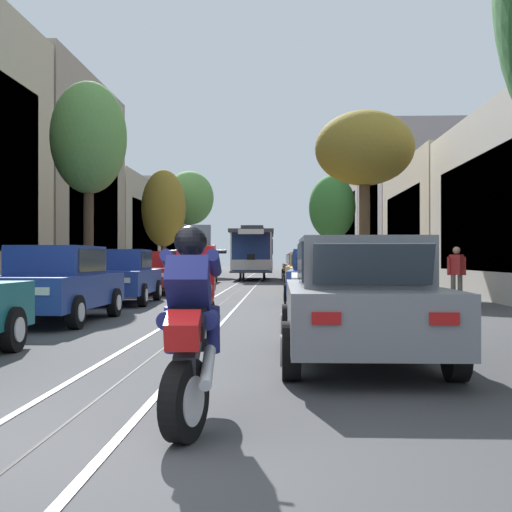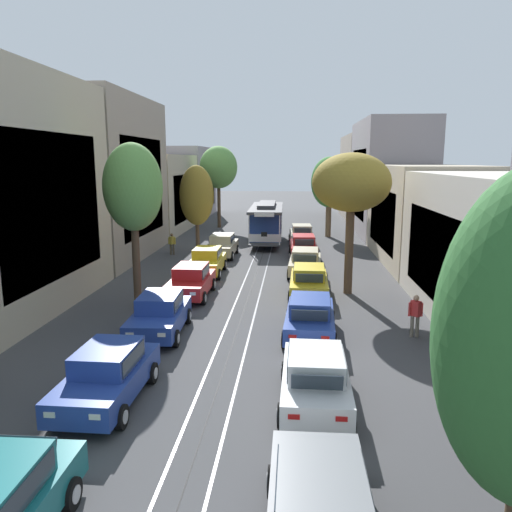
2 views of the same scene
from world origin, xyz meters
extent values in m
plane|color=#424244|center=(0.00, 25.88, 0.00)|extent=(161.76, 161.76, 0.00)
cube|color=gray|center=(-0.53, 30.35, 0.01)|extent=(0.08, 72.71, 0.01)
cube|color=gray|center=(0.53, 30.35, 0.01)|extent=(0.08, 72.71, 0.01)
cube|color=black|center=(0.00, 30.35, 0.00)|extent=(0.03, 72.71, 0.01)
cube|color=#BCAD93|center=(-10.30, 17.41, 5.26)|extent=(4.51, 12.64, 10.51)
cube|color=#2D3842|center=(-8.06, 17.41, 4.73)|extent=(0.04, 9.06, 6.31)
cube|color=gray|center=(-10.38, 30.35, 5.46)|extent=(4.68, 12.64, 10.93)
cube|color=#2D3842|center=(-8.06, 30.35, 4.92)|extent=(0.04, 9.06, 6.56)
cube|color=#BCAD93|center=(-10.80, 43.29, 3.60)|extent=(5.52, 12.64, 7.19)
cube|color=#2D3842|center=(-8.06, 43.29, 3.24)|extent=(0.04, 9.06, 4.32)
cube|color=gray|center=(-10.58, 56.23, 4.10)|extent=(5.07, 12.64, 8.20)
cube|color=#2D3842|center=(-8.06, 56.23, 3.69)|extent=(0.04, 9.06, 4.92)
cube|color=beige|center=(10.63, 17.41, 3.07)|extent=(5.18, 12.64, 6.14)
cube|color=#2D3842|center=(8.06, 17.41, 2.76)|extent=(0.04, 9.06, 3.69)
cube|color=#BCAD93|center=(10.95, 30.35, 3.19)|extent=(5.81, 12.64, 6.38)
cube|color=#2D3842|center=(8.06, 30.35, 2.87)|extent=(0.04, 9.06, 3.83)
cube|color=gray|center=(10.88, 43.29, 5.10)|extent=(5.69, 12.64, 10.20)
cube|color=#2D3842|center=(8.06, 43.29, 4.59)|extent=(0.04, 9.06, 6.12)
cube|color=gray|center=(10.98, 56.23, 4.75)|extent=(5.88, 12.64, 9.50)
cube|color=#2D3842|center=(8.06, 56.23, 4.27)|extent=(0.04, 9.06, 5.70)
cube|color=#2D3842|center=(-2.94, 4.89, 1.26)|extent=(1.30, 0.21, 0.45)
cube|color=#2D3842|center=(-2.18, 3.71, 1.28)|extent=(0.04, 1.81, 0.47)
cube|color=#B21414|center=(-2.38, 5.72, 0.75)|extent=(0.28, 0.04, 0.12)
cube|color=#B21414|center=(-3.50, 5.71, 0.75)|extent=(0.28, 0.04, 0.12)
cylinder|color=black|center=(-2.06, 4.89, 0.32)|extent=(0.20, 0.64, 0.64)
cylinder|color=silver|center=(-1.95, 4.90, 0.32)|extent=(0.02, 0.35, 0.35)
cube|color=#233D93|center=(-2.95, 9.23, 0.65)|extent=(1.87, 4.33, 0.66)
cube|color=#233D93|center=(-2.95, 9.38, 1.28)|extent=(1.51, 2.09, 0.60)
cube|color=#2D3842|center=(-2.96, 8.54, 1.26)|extent=(1.34, 0.24, 0.47)
cube|color=#2D3842|center=(-2.93, 10.56, 1.26)|extent=(1.30, 0.22, 0.45)
cube|color=#2D3842|center=(-2.20, 9.36, 1.28)|extent=(0.06, 1.81, 0.47)
cube|color=#2D3842|center=(-3.70, 9.39, 1.28)|extent=(0.06, 1.81, 0.47)
cube|color=white|center=(-2.43, 7.06, 0.75)|extent=(0.28, 0.04, 0.14)
cube|color=#B21414|center=(-2.36, 11.38, 0.75)|extent=(0.28, 0.04, 0.12)
cube|color=white|center=(-3.54, 7.08, 0.75)|extent=(0.28, 0.04, 0.14)
cube|color=#B21414|center=(-3.47, 11.40, 0.75)|extent=(0.28, 0.04, 0.12)
cylinder|color=black|center=(-2.09, 7.88, 0.32)|extent=(0.21, 0.64, 0.64)
cylinder|color=silver|center=(-1.98, 7.88, 0.32)|extent=(0.03, 0.35, 0.35)
cylinder|color=black|center=(-3.85, 7.91, 0.32)|extent=(0.21, 0.64, 0.64)
cylinder|color=silver|center=(-3.96, 7.91, 0.32)|extent=(0.03, 0.35, 0.35)
cylinder|color=black|center=(-2.05, 10.54, 0.32)|extent=(0.21, 0.64, 0.64)
cylinder|color=silver|center=(-1.94, 10.54, 0.32)|extent=(0.03, 0.35, 0.35)
cylinder|color=black|center=(-3.81, 10.57, 0.32)|extent=(0.21, 0.64, 0.64)
cylinder|color=silver|center=(-3.92, 10.58, 0.32)|extent=(0.03, 0.35, 0.35)
cube|color=#233D93|center=(-2.97, 14.85, 0.65)|extent=(1.97, 4.37, 0.66)
cube|color=#233D93|center=(-2.98, 15.00, 1.28)|extent=(1.56, 2.12, 0.60)
cube|color=#2D3842|center=(-2.94, 14.16, 1.26)|extent=(1.34, 0.27, 0.47)
cube|color=#2D3842|center=(-3.02, 16.18, 1.26)|extent=(1.30, 0.25, 0.45)
cube|color=#2D3842|center=(-2.23, 15.03, 1.28)|extent=(0.10, 1.81, 0.47)
cube|color=#2D3842|center=(-3.72, 14.97, 1.28)|extent=(0.10, 1.81, 0.47)
cube|color=white|center=(-2.32, 12.72, 0.75)|extent=(0.28, 0.05, 0.14)
cube|color=#B21414|center=(-2.50, 17.03, 0.75)|extent=(0.28, 0.05, 0.12)
cube|color=white|center=(-3.44, 12.67, 0.75)|extent=(0.28, 0.05, 0.14)
cube|color=#B21414|center=(-3.61, 16.99, 0.75)|extent=(0.28, 0.05, 0.12)
cylinder|color=black|center=(-2.04, 13.55, 0.32)|extent=(0.23, 0.65, 0.64)
cylinder|color=silver|center=(-1.93, 13.56, 0.32)|extent=(0.03, 0.35, 0.35)
cylinder|color=black|center=(-3.79, 13.48, 0.32)|extent=(0.23, 0.65, 0.64)
cylinder|color=silver|center=(-3.90, 13.48, 0.32)|extent=(0.03, 0.35, 0.35)
cylinder|color=black|center=(-2.14, 16.22, 0.32)|extent=(0.23, 0.65, 0.64)
cylinder|color=silver|center=(-2.03, 16.22, 0.32)|extent=(0.03, 0.35, 0.35)
cylinder|color=black|center=(-3.90, 16.15, 0.32)|extent=(0.23, 0.65, 0.64)
cylinder|color=silver|center=(-4.01, 16.14, 0.32)|extent=(0.03, 0.35, 0.35)
cube|color=red|center=(-2.86, 20.33, 0.65)|extent=(1.83, 4.31, 0.66)
cube|color=red|center=(-2.86, 20.48, 1.28)|extent=(1.49, 2.08, 0.60)
cube|color=#2D3842|center=(-2.87, 19.65, 1.26)|extent=(1.33, 0.23, 0.47)
cube|color=#2D3842|center=(-2.85, 21.67, 1.26)|extent=(1.30, 0.21, 0.45)
cube|color=#2D3842|center=(-2.11, 20.48, 1.28)|extent=(0.04, 1.81, 0.47)
cube|color=#2D3842|center=(-3.61, 20.49, 1.28)|extent=(0.04, 1.81, 0.47)
cube|color=white|center=(-2.32, 18.17, 0.75)|extent=(0.28, 0.04, 0.14)
cube|color=#B21414|center=(-2.29, 22.49, 0.75)|extent=(0.28, 0.04, 0.12)
cube|color=white|center=(-3.44, 18.18, 0.75)|extent=(0.28, 0.04, 0.14)
cube|color=#B21414|center=(-3.40, 22.50, 0.75)|extent=(0.28, 0.04, 0.12)
cylinder|color=black|center=(-1.99, 18.99, 0.32)|extent=(0.21, 0.64, 0.64)
cylinder|color=silver|center=(-1.88, 18.99, 0.32)|extent=(0.02, 0.35, 0.35)
cylinder|color=black|center=(-3.75, 19.01, 0.32)|extent=(0.21, 0.64, 0.64)
cylinder|color=silver|center=(-3.86, 19.01, 0.32)|extent=(0.02, 0.35, 0.35)
cylinder|color=black|center=(-1.97, 21.66, 0.32)|extent=(0.21, 0.64, 0.64)
cylinder|color=silver|center=(-1.86, 21.66, 0.32)|extent=(0.02, 0.35, 0.35)
cylinder|color=black|center=(-3.73, 21.67, 0.32)|extent=(0.21, 0.64, 0.64)
cylinder|color=silver|center=(-3.84, 21.67, 0.32)|extent=(0.02, 0.35, 0.35)
cube|color=gold|center=(-2.92, 25.32, 0.65)|extent=(1.84, 4.32, 0.66)
cube|color=gold|center=(-2.92, 25.47, 1.28)|extent=(1.50, 2.08, 0.60)
cube|color=#2D3842|center=(-2.91, 24.63, 1.26)|extent=(1.33, 0.23, 0.47)
cube|color=#2D3842|center=(-2.93, 26.65, 1.26)|extent=(1.30, 0.21, 0.45)
cube|color=#2D3842|center=(-2.17, 25.48, 1.28)|extent=(0.05, 1.81, 0.47)
cube|color=#2D3842|center=(-3.67, 25.46, 1.28)|extent=(0.05, 1.81, 0.47)
cube|color=white|center=(-2.34, 23.16, 0.75)|extent=(0.28, 0.04, 0.14)
cube|color=#B21414|center=(-2.38, 27.48, 0.75)|extent=(0.28, 0.04, 0.12)
cube|color=white|center=(-3.46, 23.15, 0.75)|extent=(0.28, 0.04, 0.14)
cube|color=#B21414|center=(-3.50, 27.47, 0.75)|extent=(0.28, 0.04, 0.12)
cylinder|color=black|center=(-2.03, 23.99, 0.32)|extent=(0.21, 0.64, 0.64)
cylinder|color=silver|center=(-1.92, 24.00, 0.32)|extent=(0.02, 0.35, 0.35)
cylinder|color=black|center=(-3.79, 23.98, 0.32)|extent=(0.21, 0.64, 0.64)
cylinder|color=silver|center=(-3.90, 23.98, 0.32)|extent=(0.02, 0.35, 0.35)
cylinder|color=black|center=(-2.05, 26.66, 0.32)|extent=(0.21, 0.64, 0.64)
cylinder|color=silver|center=(-1.94, 26.66, 0.32)|extent=(0.02, 0.35, 0.35)
cylinder|color=black|center=(-3.81, 26.64, 0.32)|extent=(0.21, 0.64, 0.64)
cylinder|color=silver|center=(-3.92, 26.64, 0.32)|extent=(0.02, 0.35, 0.35)
cube|color=#C1B28E|center=(-2.81, 30.87, 0.65)|extent=(1.89, 4.34, 0.66)
cube|color=#C1B28E|center=(-2.81, 31.02, 1.28)|extent=(1.52, 2.09, 0.60)
cube|color=#2D3842|center=(-2.82, 30.19, 1.26)|extent=(1.34, 0.25, 0.47)
cube|color=#2D3842|center=(-2.78, 32.21, 1.26)|extent=(1.30, 0.22, 0.45)
cube|color=#2D3842|center=(-2.06, 31.01, 1.28)|extent=(0.07, 1.81, 0.47)
cube|color=#2D3842|center=(-3.55, 31.04, 1.28)|extent=(0.07, 1.81, 0.47)
cube|color=white|center=(-2.30, 28.70, 0.75)|extent=(0.28, 0.05, 0.14)
cube|color=#B21414|center=(-2.21, 33.02, 0.75)|extent=(0.28, 0.05, 0.12)
cube|color=white|center=(-3.41, 28.73, 0.75)|extent=(0.28, 0.05, 0.14)
cube|color=#B21414|center=(-3.32, 33.04, 0.75)|extent=(0.28, 0.05, 0.12)
cylinder|color=black|center=(-1.96, 29.52, 0.32)|extent=(0.21, 0.64, 0.64)
cylinder|color=silver|center=(-1.85, 29.52, 0.32)|extent=(0.03, 0.35, 0.35)
cylinder|color=black|center=(-3.72, 29.56, 0.32)|extent=(0.21, 0.64, 0.64)
cylinder|color=silver|center=(-3.83, 29.56, 0.32)|extent=(0.03, 0.35, 0.35)
cylinder|color=black|center=(-1.90, 32.19, 0.32)|extent=(0.21, 0.64, 0.64)
cylinder|color=silver|center=(-1.79, 32.19, 0.32)|extent=(0.03, 0.35, 0.35)
cylinder|color=black|center=(-3.66, 32.22, 0.32)|extent=(0.21, 0.64, 0.64)
cylinder|color=silver|center=(-3.77, 32.23, 0.32)|extent=(0.03, 0.35, 0.35)
cube|color=slate|center=(2.71, 4.09, 1.28)|extent=(1.48, 2.07, 0.60)
cube|color=#2D3842|center=(2.72, 4.92, 1.26)|extent=(1.33, 0.23, 0.47)
cube|color=#2D3842|center=(1.97, 4.09, 1.28)|extent=(0.04, 1.81, 0.47)
cube|color=#2D3842|center=(3.46, 4.08, 1.28)|extent=(0.04, 1.81, 0.47)
cube|color=white|center=(2.16, 6.40, 0.75)|extent=(0.28, 0.04, 0.14)
cube|color=white|center=(3.28, 6.39, 0.75)|extent=(0.28, 0.04, 0.14)
cylinder|color=black|center=(1.84, 5.57, 0.32)|extent=(0.20, 0.64, 0.64)
cylinder|color=silver|center=(1.73, 5.57, 0.32)|extent=(0.02, 0.35, 0.35)
cylinder|color=black|center=(3.60, 5.57, 0.32)|extent=(0.20, 0.64, 0.64)
cylinder|color=silver|center=(3.71, 5.57, 0.32)|extent=(0.02, 0.35, 0.35)
cube|color=silver|center=(2.85, 9.57, 0.65)|extent=(1.87, 4.33, 0.66)
cube|color=silver|center=(2.85, 9.42, 1.28)|extent=(1.51, 2.09, 0.60)
cube|color=#2D3842|center=(2.86, 10.26, 1.26)|extent=(1.34, 0.24, 0.47)
cube|color=#2D3842|center=(2.83, 8.24, 1.26)|extent=(1.30, 0.22, 0.45)
cube|color=#2D3842|center=(2.10, 9.43, 1.28)|extent=(0.06, 1.81, 0.47)
cube|color=#2D3842|center=(3.59, 9.41, 1.28)|extent=(0.06, 1.81, 0.47)
cube|color=white|center=(2.33, 11.74, 0.75)|extent=(0.28, 0.04, 0.14)
cube|color=#B21414|center=(2.26, 7.42, 0.75)|extent=(0.28, 0.04, 0.12)
cube|color=white|center=(3.44, 11.72, 0.75)|extent=(0.28, 0.04, 0.14)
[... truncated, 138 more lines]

